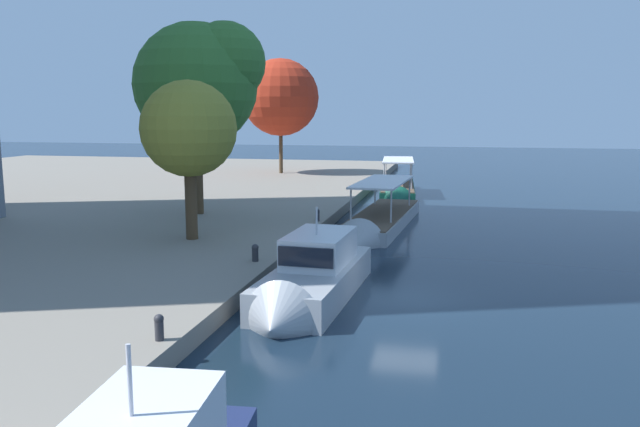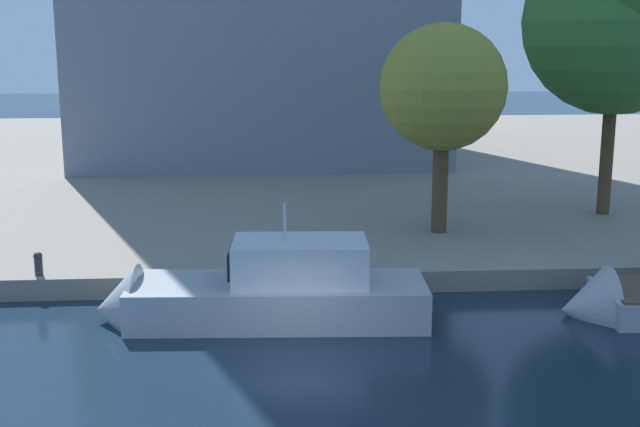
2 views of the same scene
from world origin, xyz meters
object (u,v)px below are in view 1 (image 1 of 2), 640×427
(mooring_bollard_1, at_px, (255,252))
(tree_0, at_px, (187,127))
(mooring_bollard_0, at_px, (317,214))
(mooring_bollard_2, at_px, (159,326))
(tree_2, at_px, (281,97))
(motor_yacht_2, at_px, (311,283))
(tree_1, at_px, (202,79))
(tour_boat_3, at_px, (379,224))
(tour_boat_4, at_px, (398,193))

(mooring_bollard_1, xyz_separation_m, tree_0, (4.02, 4.73, 5.27))
(mooring_bollard_1, distance_m, tree_0, 8.14)
(mooring_bollard_0, bearing_deg, mooring_bollard_2, 179.73)
(tree_2, bearing_deg, motor_yacht_2, -163.00)
(tree_0, relative_size, tree_1, 0.67)
(tour_boat_3, xyz_separation_m, mooring_bollard_0, (-1.92, 3.41, 0.76))
(tree_0, bearing_deg, tree_2, 8.07)
(mooring_bollard_0, bearing_deg, tree_2, 19.60)
(tour_boat_4, xyz_separation_m, tree_2, (10.76, 13.24, 8.33))
(mooring_bollard_0, xyz_separation_m, mooring_bollard_2, (-20.55, 0.10, 0.01))
(mooring_bollard_2, distance_m, tree_1, 24.38)
(tour_boat_4, bearing_deg, mooring_bollard_1, -12.11)
(tour_boat_4, bearing_deg, tree_0, -23.74)
(tour_boat_3, distance_m, tree_1, 14.06)
(tour_boat_3, relative_size, tree_0, 1.80)
(mooring_bollard_0, distance_m, tree_0, 9.94)
(motor_yacht_2, relative_size, tree_0, 1.21)
(motor_yacht_2, xyz_separation_m, tree_2, (42.07, 12.87, 7.96))
(motor_yacht_2, relative_size, tree_2, 0.81)
(mooring_bollard_2, xyz_separation_m, tree_2, (49.02, 10.04, 7.52))
(tour_boat_3, relative_size, mooring_bollard_1, 18.77)
(tour_boat_3, xyz_separation_m, tree_1, (-0.67, 10.97, 8.78))
(tree_0, xyz_separation_m, tree_1, (7.91, 2.40, 2.73))
(tree_2, bearing_deg, tour_boat_4, -129.10)
(mooring_bollard_1, distance_m, mooring_bollard_2, 9.88)
(motor_yacht_2, distance_m, tree_0, 11.95)
(motor_yacht_2, xyz_separation_m, tree_0, (6.94, 7.88, 5.71))
(tour_boat_3, relative_size, tree_1, 1.21)
(mooring_bollard_1, relative_size, tree_0, 0.10)
(tour_boat_3, bearing_deg, tree_2, -148.96)
(motor_yacht_2, height_order, mooring_bollard_2, motor_yacht_2)
(motor_yacht_2, distance_m, tree_2, 44.71)
(mooring_bollard_1, bearing_deg, mooring_bollard_0, -2.29)
(mooring_bollard_0, relative_size, mooring_bollard_1, 0.97)
(tree_1, bearing_deg, tree_2, 5.41)
(tour_boat_4, height_order, tree_1, tree_1)
(tree_0, bearing_deg, mooring_bollard_2, -159.99)
(tour_boat_4, distance_m, mooring_bollard_1, 28.62)
(motor_yacht_2, relative_size, tour_boat_3, 0.67)
(mooring_bollard_0, height_order, tree_2, tree_2)
(tour_boat_3, distance_m, mooring_bollard_0, 3.99)
(motor_yacht_2, height_order, tour_boat_4, motor_yacht_2)
(motor_yacht_2, distance_m, tour_boat_3, 15.54)
(tree_2, bearing_deg, mooring_bollard_2, -168.42)
(tour_boat_3, relative_size, mooring_bollard_0, 19.36)
(mooring_bollard_0, bearing_deg, motor_yacht_2, -168.65)
(motor_yacht_2, distance_m, mooring_bollard_0, 13.88)
(tour_boat_4, bearing_deg, tree_2, -134.12)
(tree_0, xyz_separation_m, tree_2, (35.13, 4.98, 2.26))
(tour_boat_3, distance_m, mooring_bollard_2, 22.75)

